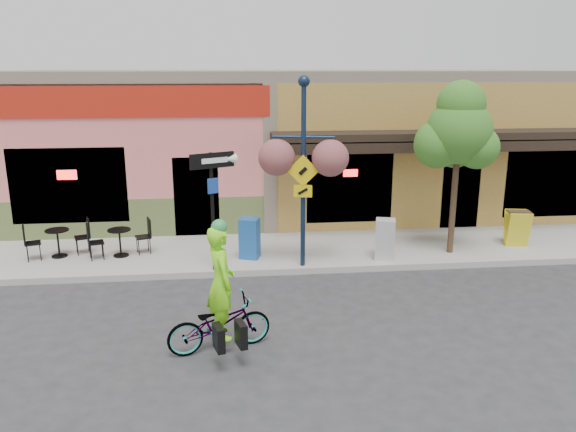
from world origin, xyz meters
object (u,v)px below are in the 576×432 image
object	(u,v)px
building	(290,139)
newspaper_box_blue	(250,238)
one_way_sign	(213,212)
street_tree	(456,168)
newspaper_box_grey	(385,239)
cyclist_rider	(221,296)
lamp_post	(303,174)
bicycle	(219,324)

from	to	relation	value
building	newspaper_box_blue	world-z (taller)	building
one_way_sign	newspaper_box_blue	size ratio (longest dim) A/B	2.74
street_tree	building	bearing A→B (deg)	117.96
building	newspaper_box_grey	world-z (taller)	building
newspaper_box_blue	street_tree	distance (m)	5.23
cyclist_rider	newspaper_box_blue	distance (m)	4.28
newspaper_box_blue	newspaper_box_grey	distance (m)	3.24
lamp_post	newspaper_box_blue	xyz separation A→B (m)	(-1.20, 0.66, -1.66)
bicycle	newspaper_box_blue	size ratio (longest dim) A/B	1.80
bicycle	building	bearing A→B (deg)	-28.45
cyclist_rider	newspaper_box_grey	size ratio (longest dim) A/B	1.96
one_way_sign	newspaper_box_grey	xyz separation A→B (m)	(4.04, 0.31, -0.85)
lamp_post	street_tree	distance (m)	3.81
building	bicycle	distance (m)	10.75
bicycle	newspaper_box_grey	world-z (taller)	newspaper_box_grey
bicycle	cyclist_rider	distance (m)	0.50
building	one_way_sign	bearing A→B (deg)	-109.99
cyclist_rider	street_tree	bearing A→B (deg)	-69.38
building	street_tree	xyz separation A→B (m)	(3.31, -6.23, 0.02)
cyclist_rider	street_tree	size ratio (longest dim) A/B	0.45
building	cyclist_rider	size ratio (longest dim) A/B	9.51
lamp_post	one_way_sign	xyz separation A→B (m)	(-2.03, -0.07, -0.81)
one_way_sign	newspaper_box_blue	xyz separation A→B (m)	(0.83, 0.73, -0.85)
building	lamp_post	distance (m)	6.80
cyclist_rider	street_tree	distance (m)	7.07
cyclist_rider	one_way_sign	bearing A→B (deg)	-12.39
street_tree	newspaper_box_blue	bearing A→B (deg)	178.74
one_way_sign	street_tree	xyz separation A→B (m)	(5.80, 0.62, 0.78)
one_way_sign	newspaper_box_grey	bearing A→B (deg)	-20.33
street_tree	one_way_sign	bearing A→B (deg)	-173.90
bicycle	lamp_post	world-z (taller)	lamp_post
newspaper_box_grey	street_tree	bearing A→B (deg)	26.23
lamp_post	newspaper_box_grey	xyz separation A→B (m)	(2.01, 0.24, -1.66)
building	one_way_sign	size ratio (longest dim) A/B	6.79
bicycle	newspaper_box_blue	bearing A→B (deg)	-24.84
cyclist_rider	newspaper_box_blue	xyz separation A→B (m)	(0.63, 4.22, -0.32)
cyclist_rider	lamp_post	size ratio (longest dim) A/B	0.44
lamp_post	building	bearing A→B (deg)	96.48
cyclist_rider	lamp_post	xyz separation A→B (m)	(1.83, 3.56, 1.34)
lamp_post	newspaper_box_blue	bearing A→B (deg)	161.41
bicycle	lamp_post	distance (m)	4.43
bicycle	lamp_post	bearing A→B (deg)	-43.51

